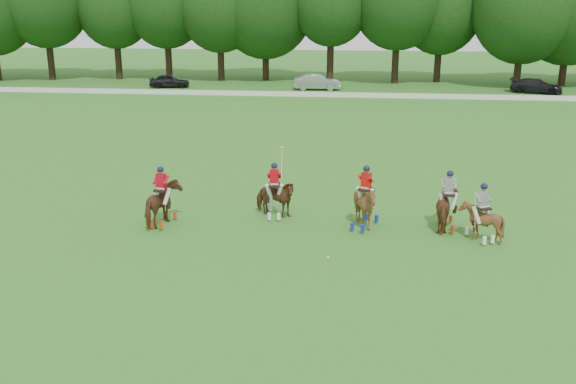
# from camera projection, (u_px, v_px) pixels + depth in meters

# --- Properties ---
(ground) EXTENTS (180.00, 180.00, 0.00)m
(ground) POSITION_uv_depth(u_px,v_px,m) (264.00, 269.00, 21.16)
(ground) COLOR #2B6B1E
(ground) RESTS_ON ground
(tree_line) EXTENTS (117.98, 14.32, 14.75)m
(tree_line) POSITION_uv_depth(u_px,v_px,m) (334.00, 0.00, 64.40)
(tree_line) COLOR black
(tree_line) RESTS_ON ground
(boundary_rail) EXTENTS (120.00, 0.10, 0.44)m
(boundary_rail) POSITION_uv_depth(u_px,v_px,m) (325.00, 94.00, 57.22)
(boundary_rail) COLOR white
(boundary_rail) RESTS_ON ground
(car_left) EXTENTS (4.06, 2.10, 1.32)m
(car_left) POSITION_uv_depth(u_px,v_px,m) (170.00, 81.00, 62.98)
(car_left) COLOR black
(car_left) RESTS_ON ground
(car_mid) EXTENTS (4.49, 1.80, 1.45)m
(car_mid) POSITION_uv_depth(u_px,v_px,m) (317.00, 82.00, 61.45)
(car_mid) COLOR #A4A5AA
(car_mid) RESTS_ON ground
(car_right) EXTENTS (4.99, 3.30, 1.34)m
(car_right) POSITION_uv_depth(u_px,v_px,m) (536.00, 86.00, 59.36)
(car_right) COLOR black
(car_right) RESTS_ON ground
(polo_red_a) EXTENTS (1.28, 2.11, 2.37)m
(polo_red_a) POSITION_uv_depth(u_px,v_px,m) (162.00, 204.00, 25.02)
(polo_red_a) COLOR #543016
(polo_red_a) RESTS_ON ground
(polo_red_b) EXTENTS (1.67, 1.47, 2.81)m
(polo_red_b) POSITION_uv_depth(u_px,v_px,m) (274.00, 198.00, 25.94)
(polo_red_b) COLOR #543016
(polo_red_b) RESTS_ON ground
(polo_red_c) EXTENTS (2.02, 2.11, 2.50)m
(polo_red_c) POSITION_uv_depth(u_px,v_px,m) (365.00, 205.00, 24.67)
(polo_red_c) COLOR #543016
(polo_red_c) RESTS_ON ground
(polo_stripe_a) EXTENTS (1.22, 2.00, 2.34)m
(polo_stripe_a) POSITION_uv_depth(u_px,v_px,m) (448.00, 208.00, 24.58)
(polo_stripe_a) COLOR #543016
(polo_stripe_a) RESTS_ON ground
(polo_stripe_b) EXTENTS (1.64, 1.71, 2.19)m
(polo_stripe_b) POSITION_uv_depth(u_px,v_px,m) (481.00, 221.00, 23.43)
(polo_stripe_b) COLOR #543016
(polo_stripe_b) RESTS_ON ground
(polo_ball) EXTENTS (0.09, 0.09, 0.09)m
(polo_ball) POSITION_uv_depth(u_px,v_px,m) (328.00, 257.00, 21.99)
(polo_ball) COLOR white
(polo_ball) RESTS_ON ground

